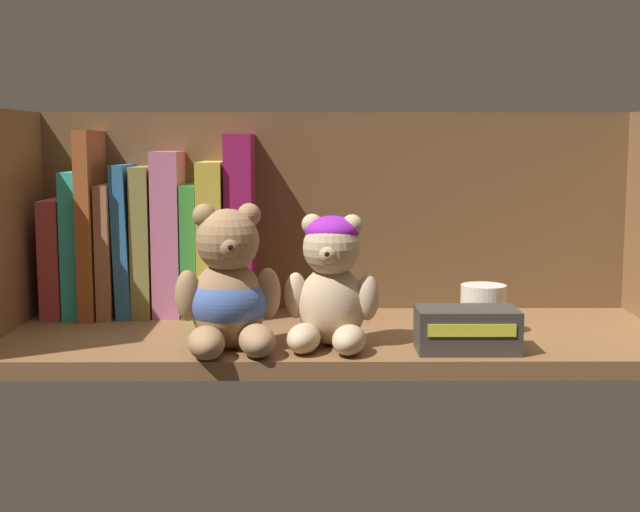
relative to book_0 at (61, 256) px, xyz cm
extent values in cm
cube|color=brown|center=(35.99, -12.05, -8.52)|extent=(77.60, 29.23, 2.00)
cube|color=brown|center=(35.99, 3.16, 4.58)|extent=(80.00, 1.20, 28.20)
cube|color=brown|center=(-3.61, -12.05, 4.58)|extent=(1.60, 31.63, 28.20)
cube|color=#BC3F3F|center=(0.00, 0.00, 0.00)|extent=(2.62, 12.26, 15.05)
cube|color=#31BCAB|center=(2.58, 0.00, 1.79)|extent=(2.02, 12.96, 18.62)
cube|color=#A45426|center=(4.77, 0.00, 4.36)|extent=(1.83, 14.94, 23.77)
cube|color=#A26847|center=(6.81, 0.00, 0.96)|extent=(1.73, 13.36, 16.97)
cube|color=teal|center=(8.86, 0.00, 2.22)|extent=(2.32, 11.71, 19.52)
cube|color=olive|center=(11.23, 0.00, 2.09)|extent=(2.37, 10.94, 19.22)
cube|color=#C56B96|center=(14.40, 0.00, 3.04)|extent=(3.45, 10.58, 21.13)
cube|color=#388B36|center=(17.36, 0.00, 0.93)|extent=(1.95, 11.57, 16.91)
cube|color=gold|center=(20.17, 0.00, 2.41)|extent=(3.14, 14.53, 19.87)
cube|color=#8F1750|center=(23.71, 0.00, 4.15)|extent=(3.51, 13.19, 23.36)
ellipsoid|color=#93704C|center=(23.81, -20.34, -2.71)|extent=(8.18, 7.51, 9.62)
sphere|color=#93704C|center=(23.89, -20.81, 4.37)|extent=(6.84, 6.84, 6.84)
sphere|color=#93704C|center=(21.45, -20.75, 7.04)|extent=(2.57, 2.57, 2.57)
sphere|color=#93704C|center=(26.17, -19.92, 7.04)|extent=(2.57, 2.57, 2.57)
sphere|color=#9B754E|center=(24.32, -23.20, 3.96)|extent=(2.57, 2.57, 2.57)
sphere|color=black|center=(24.48, -24.08, 4.03)|extent=(0.90, 0.90, 0.90)
ellipsoid|color=#93704C|center=(22.01, -25.30, -5.81)|extent=(4.91, 6.99, 3.42)
ellipsoid|color=#93704C|center=(27.22, -24.37, -5.81)|extent=(4.91, 6.99, 3.42)
ellipsoid|color=#93704C|center=(19.63, -21.57, -1.51)|extent=(3.22, 3.22, 5.56)
ellipsoid|color=#93704C|center=(28.16, -20.05, -1.51)|extent=(3.22, 3.22, 5.56)
ellipsoid|color=#3F5897|center=(23.81, -20.34, -2.47)|extent=(8.85, 8.18, 6.74)
ellipsoid|color=tan|center=(35.16, -18.92, -3.10)|extent=(7.52, 6.90, 8.85)
sphere|color=tan|center=(35.09, -19.36, 3.41)|extent=(6.29, 6.29, 6.29)
sphere|color=tan|center=(32.99, -18.57, 5.87)|extent=(2.36, 2.36, 2.36)
sphere|color=tan|center=(37.34, -19.28, 5.87)|extent=(2.36, 2.36, 2.36)
sphere|color=tan|center=(34.73, -21.56, 3.03)|extent=(2.36, 2.36, 2.36)
sphere|color=black|center=(34.59, -22.38, 3.10)|extent=(0.83, 0.83, 0.83)
ellipsoid|color=tan|center=(32.08, -22.68, -5.95)|extent=(4.45, 6.40, 3.15)
ellipsoid|color=tan|center=(36.88, -23.47, -5.95)|extent=(4.45, 6.40, 3.15)
ellipsoid|color=tan|center=(31.16, -18.72, -1.99)|extent=(2.94, 2.94, 5.11)
ellipsoid|color=tan|center=(39.02, -20.01, -1.99)|extent=(2.94, 2.94, 5.11)
ellipsoid|color=purple|center=(35.16, -18.92, 5.14)|extent=(5.98, 5.98, 3.46)
cylinder|color=silver|center=(53.08, -12.81, -4.67)|extent=(5.33, 5.33, 5.71)
cube|color=#38332D|center=(49.62, -21.90, -5.19)|extent=(10.84, 6.22, 4.67)
cube|color=gold|center=(49.62, -25.09, -4.61)|extent=(9.22, 0.16, 1.31)
camera|label=1|loc=(33.33, -114.97, 14.95)|focal=49.61mm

